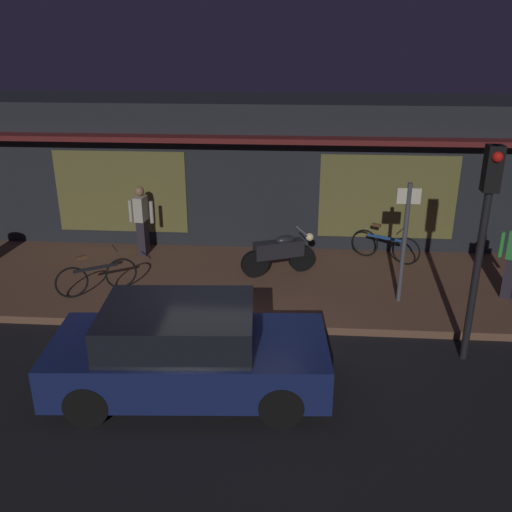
% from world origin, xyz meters
% --- Properties ---
extents(ground_plane, '(60.00, 60.00, 0.00)m').
position_xyz_m(ground_plane, '(0.00, 0.00, 0.00)').
color(ground_plane, black).
extents(sidewalk_slab, '(18.00, 4.00, 0.15)m').
position_xyz_m(sidewalk_slab, '(0.00, 3.00, 0.07)').
color(sidewalk_slab, brown).
rests_on(sidewalk_slab, ground_plane).
extents(storefront_building, '(18.00, 3.30, 3.60)m').
position_xyz_m(storefront_building, '(0.00, 6.39, 1.80)').
color(storefront_building, black).
rests_on(storefront_building, ground_plane).
extents(motorcycle, '(1.62, 0.83, 0.97)m').
position_xyz_m(motorcycle, '(0.74, 3.40, 0.65)').
color(motorcycle, black).
rests_on(motorcycle, sidewalk_slab).
extents(bicycle_parked, '(1.43, 0.91, 0.91)m').
position_xyz_m(bicycle_parked, '(-2.95, 2.14, 0.51)').
color(bicycle_parked, black).
rests_on(bicycle_parked, sidewalk_slab).
extents(bicycle_extra, '(1.49, 0.81, 0.91)m').
position_xyz_m(bicycle_extra, '(3.14, 4.37, 0.51)').
color(bicycle_extra, black).
rests_on(bicycle_extra, sidewalk_slab).
extents(person_photographer, '(0.62, 0.40, 1.67)m').
position_xyz_m(person_photographer, '(-2.56, 4.33, 1.03)').
color(person_photographer, '#28232D').
rests_on(person_photographer, sidewalk_slab).
extents(sign_post, '(0.44, 0.09, 2.40)m').
position_xyz_m(sign_post, '(3.14, 2.23, 1.51)').
color(sign_post, '#47474C').
rests_on(sign_post, sidewalk_slab).
extents(traffic_light_pole, '(0.24, 0.33, 3.60)m').
position_xyz_m(traffic_light_pole, '(3.95, 0.39, 2.48)').
color(traffic_light_pole, black).
rests_on(traffic_light_pole, ground_plane).
extents(parked_car_near, '(4.21, 2.03, 1.42)m').
position_xyz_m(parked_car_near, '(-0.52, -0.89, 0.70)').
color(parked_car_near, black).
rests_on(parked_car_near, ground_plane).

